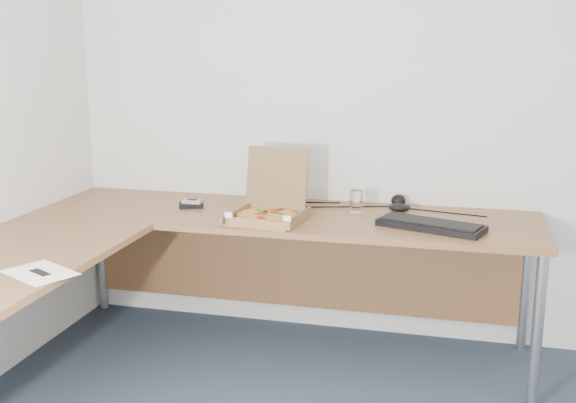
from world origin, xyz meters
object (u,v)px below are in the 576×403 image
(pizza_box, at_px, (268,212))
(wallet, at_px, (191,205))
(keyboard, at_px, (431,226))
(drinking_glass, at_px, (356,201))
(desk, at_px, (192,237))

(pizza_box, bearing_deg, wallet, 167.58)
(keyboard, bearing_deg, wallet, -167.54)
(pizza_box, bearing_deg, keyboard, 9.18)
(pizza_box, relative_size, keyboard, 0.77)
(drinking_glass, distance_m, wallet, 0.85)
(desk, height_order, drinking_glass, drinking_glass)
(keyboard, distance_m, wallet, 1.24)
(desk, xyz_separation_m, wallet, (-0.18, 0.45, 0.04))
(pizza_box, distance_m, drinking_glass, 0.47)
(pizza_box, bearing_deg, desk, -127.71)
(keyboard, bearing_deg, desk, -144.81)
(wallet, bearing_deg, pizza_box, -40.38)
(desk, relative_size, wallet, 20.23)
(drinking_glass, bearing_deg, desk, -140.99)
(pizza_box, bearing_deg, drinking_glass, 41.53)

